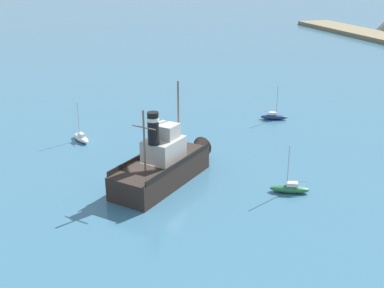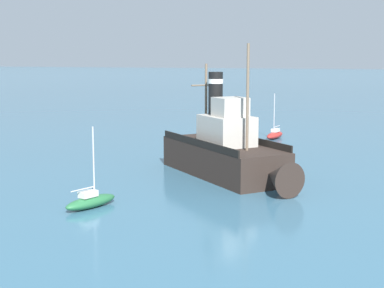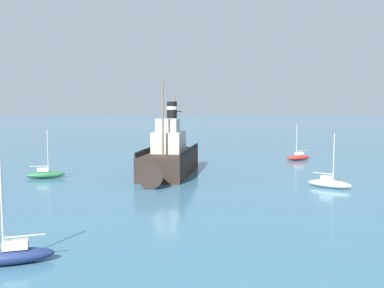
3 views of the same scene
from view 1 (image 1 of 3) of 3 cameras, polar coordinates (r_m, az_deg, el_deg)
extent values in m
plane|color=#38667F|center=(48.10, -6.02, -5.24)|extent=(600.00, 600.00, 0.00)
cube|color=#2D231E|center=(48.56, -3.64, -3.34)|extent=(11.42, 11.76, 2.40)
cone|color=#2D231E|center=(54.20, 0.61, -0.69)|extent=(3.36, 3.36, 2.35)
cube|color=#B2ADA3|center=(48.06, -3.37, -0.63)|extent=(4.92, 4.97, 2.20)
cube|color=#B2ADA3|center=(47.83, -3.08, 1.57)|extent=(2.97, 2.96, 1.40)
cylinder|color=black|center=(45.83, -4.62, 1.86)|extent=(1.10, 1.10, 3.20)
cylinder|color=silver|center=(45.55, -4.65, 2.92)|extent=(1.16, 1.16, 0.35)
cylinder|color=#75604C|center=(49.40, -1.63, 3.25)|extent=(0.20, 0.20, 7.50)
cylinder|color=#75604C|center=(44.95, -5.68, 0.36)|extent=(0.20, 0.20, 6.00)
cylinder|color=#75604C|center=(44.51, -5.74, 1.95)|extent=(1.98, 1.87, 0.12)
cube|color=black|center=(49.15, -5.77, -1.27)|extent=(7.89, 8.40, 0.50)
cube|color=black|center=(46.90, -1.49, -2.27)|extent=(7.89, 8.40, 0.50)
ellipsoid|color=#286B3D|center=(47.83, 11.50, -5.26)|extent=(2.50, 3.93, 0.70)
cube|color=silver|center=(47.62, 11.79, -4.69)|extent=(1.02, 1.26, 0.36)
cylinder|color=#B7B7BC|center=(46.80, 11.35, -2.54)|extent=(0.10, 0.10, 4.20)
cylinder|color=#B7B7BC|center=(47.51, 12.30, -4.30)|extent=(0.78, 1.69, 0.08)
ellipsoid|color=navy|center=(69.73, 9.69, 3.17)|extent=(2.38, 3.94, 0.70)
cube|color=silver|center=(69.56, 9.55, 3.59)|extent=(0.99, 1.26, 0.36)
cylinder|color=#B7B7BC|center=(69.08, 10.06, 5.10)|extent=(0.10, 0.10, 4.20)
cylinder|color=#B7B7BC|center=(69.42, 9.24, 3.90)|extent=(0.71, 1.71, 0.08)
ellipsoid|color=white|center=(61.90, -13.02, 0.68)|extent=(3.95, 2.22, 0.70)
cube|color=silver|center=(61.55, -12.98, 1.09)|extent=(1.24, 0.95, 0.36)
cylinder|color=#B7B7BC|center=(61.40, -13.30, 2.91)|extent=(0.10, 0.10, 4.20)
cylinder|color=#B7B7BC|center=(61.07, -12.87, 1.32)|extent=(1.74, 0.63, 0.08)
camera|label=2|loc=(75.46, 28.49, 9.30)|focal=55.00mm
camera|label=3|loc=(87.19, 7.16, 11.37)|focal=38.00mm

